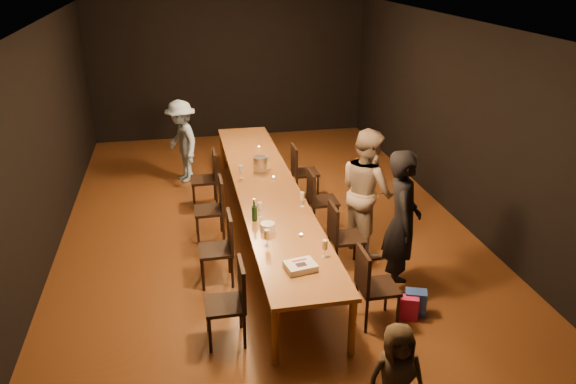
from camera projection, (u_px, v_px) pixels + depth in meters
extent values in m
plane|color=#411E10|center=(268.00, 233.00, 8.41)|extent=(10.00, 10.00, 0.00)
cube|color=black|center=(229.00, 70.00, 12.33)|extent=(6.00, 0.04, 3.00)
cube|color=black|center=(38.00, 151.00, 7.28)|extent=(0.04, 10.00, 3.00)
cube|color=black|center=(464.00, 125.00, 8.36)|extent=(0.04, 10.00, 3.00)
cube|color=silver|center=(264.00, 26.00, 7.23)|extent=(6.00, 10.00, 0.04)
cube|color=brown|center=(267.00, 188.00, 8.12)|extent=(0.90, 6.00, 0.05)
cylinder|color=brown|center=(275.00, 336.00, 5.58)|extent=(0.08, 0.08, 0.70)
cylinder|color=brown|center=(352.00, 327.00, 5.73)|extent=(0.08, 0.08, 0.70)
cylinder|color=brown|center=(222.00, 151.00, 10.81)|extent=(0.08, 0.08, 0.70)
cylinder|color=brown|center=(263.00, 148.00, 10.96)|extent=(0.08, 0.08, 0.70)
imported|color=black|center=(402.00, 223.00, 6.67)|extent=(0.61, 0.76, 1.82)
imported|color=tan|center=(367.00, 191.00, 7.65)|extent=(0.87, 1.00, 1.75)
imported|color=#7FA2C5|center=(182.00, 141.00, 10.06)|extent=(0.86, 1.10, 1.50)
imported|color=#413424|center=(396.00, 379.00, 4.77)|extent=(0.53, 0.35, 1.06)
cube|color=#C51D56|center=(408.00, 308.00, 6.39)|extent=(0.27, 0.21, 0.28)
cube|color=#294CB4|center=(415.00, 302.00, 6.47)|extent=(0.28, 0.24, 0.30)
cube|color=white|center=(301.00, 266.00, 5.99)|extent=(0.36, 0.31, 0.07)
cube|color=black|center=(301.00, 265.00, 5.95)|extent=(0.12, 0.10, 0.00)
cube|color=red|center=(299.00, 260.00, 6.03)|extent=(0.17, 0.06, 0.00)
cylinder|color=white|center=(268.00, 227.00, 6.81)|extent=(0.23, 0.23, 0.10)
cylinder|color=#B8B8BD|center=(260.00, 164.00, 8.64)|extent=(0.23, 0.23, 0.24)
cylinder|color=#B2B7B2|center=(301.00, 235.00, 6.69)|extent=(0.05, 0.05, 0.03)
cylinder|color=#B2B7B2|center=(274.00, 178.00, 8.40)|extent=(0.05, 0.05, 0.03)
cylinder|color=#B2B7B2|center=(259.00, 147.00, 9.70)|extent=(0.05, 0.05, 0.03)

